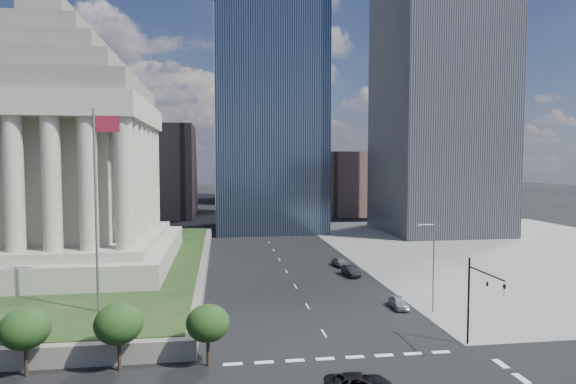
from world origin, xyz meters
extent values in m
plane|color=black|center=(0.00, 100.00, 0.00)|extent=(500.00, 500.00, 0.00)
cube|color=slate|center=(46.00, 60.00, 0.01)|extent=(68.00, 90.00, 0.03)
cylinder|color=slate|center=(-22.00, 24.00, 11.90)|extent=(0.24, 0.24, 20.00)
cube|color=maroon|center=(-20.80, 24.00, 20.40)|extent=(2.40, 0.05, 1.60)
cube|color=black|center=(2.00, 95.00, 30.00)|extent=(26.00, 26.00, 60.00)
cube|color=black|center=(42.00, 85.00, 50.00)|extent=(26.00, 28.00, 100.00)
cube|color=brown|center=(32.00, 130.00, 10.00)|extent=(20.00, 30.00, 20.00)
cube|color=brown|center=(-30.00, 130.00, 14.00)|extent=(24.00, 30.00, 28.00)
cylinder|color=black|center=(12.50, 15.50, 4.00)|extent=(0.18, 0.18, 8.00)
cylinder|color=black|center=(12.50, 12.75, 7.20)|extent=(0.14, 5.50, 0.14)
cube|color=black|center=(12.50, 10.00, 6.40)|extent=(0.30, 0.30, 1.10)
cylinder|color=slate|center=(13.50, 25.00, 5.00)|extent=(0.16, 0.16, 10.00)
cylinder|color=slate|center=(12.60, 25.00, 9.80)|extent=(1.80, 0.12, 0.12)
cube|color=slate|center=(11.70, 25.00, 9.70)|extent=(0.50, 0.22, 0.14)
imported|color=black|center=(-0.10, 7.68, 0.70)|extent=(2.73, 5.20, 1.40)
imported|color=#979A9F|center=(10.23, 26.81, 0.67)|extent=(1.80, 4.01, 1.34)
imported|color=black|center=(9.00, 42.87, 0.72)|extent=(4.52, 1.94, 1.45)
imported|color=#595C61|center=(9.00, 49.23, 0.71)|extent=(4.41, 2.37, 1.43)
camera|label=1|loc=(-9.86, -25.02, 16.63)|focal=30.00mm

